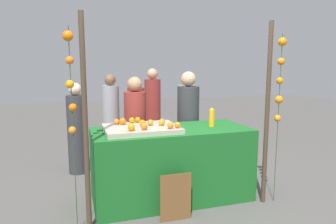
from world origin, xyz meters
TOP-DOWN VIEW (x-y plane):
  - ground_plane at (0.00, 0.00)m, footprint 24.00×24.00m
  - stall_counter at (0.00, 0.00)m, footprint 2.04×0.89m
  - orange_tray at (-0.40, -0.02)m, footprint 0.92×0.69m
  - orange_0 at (-0.15, -0.05)m, footprint 0.08×0.08m
  - orange_1 at (-0.28, 0.01)m, footprint 0.07×0.07m
  - orange_2 at (-0.58, -0.25)m, footprint 0.08×0.08m
  - orange_3 at (-0.42, -0.24)m, footprint 0.08×0.08m
  - orange_4 at (-0.61, 0.17)m, footprint 0.09×0.09m
  - orange_5 at (-0.68, 0.20)m, footprint 0.07×0.07m
  - orange_6 at (-0.01, -0.25)m, footprint 0.08×0.08m
  - orange_7 at (-0.39, 0.26)m, footprint 0.07×0.07m
  - orange_8 at (-0.10, -0.27)m, footprint 0.08×0.08m
  - orange_9 at (-0.12, 0.04)m, footprint 0.08×0.08m
  - orange_10 at (-0.39, 0.00)m, footprint 0.08×0.08m
  - orange_11 at (-0.47, 0.24)m, footprint 0.08×0.08m
  - juice_bottle at (0.57, -0.02)m, footprint 0.08×0.08m
  - chalkboard_sign at (-0.15, -0.59)m, footprint 0.37×0.03m
  - vendor_left at (-0.34, 0.68)m, footprint 0.32×0.32m
  - vendor_right at (0.48, 0.63)m, footprint 0.34×0.34m
  - crowd_person_0 at (-0.50, 2.24)m, footprint 0.32×0.32m
  - crowd_person_1 at (-0.08, 1.85)m, footprint 0.31×0.31m
  - crowd_person_2 at (0.43, 2.57)m, footprint 0.34×0.34m
  - crowd_person_3 at (-1.17, 1.41)m, footprint 0.30×0.30m
  - crowd_person_4 at (0.83, 1.61)m, footprint 0.33×0.33m
  - canopy_post_left at (-1.10, -0.48)m, footprint 0.06×0.06m
  - canopy_post_right at (1.10, -0.48)m, footprint 0.06×0.06m
  - garland_strand_left at (-1.23, -0.49)m, footprint 0.11×0.10m
  - garland_strand_right at (1.25, -0.50)m, footprint 0.11×0.10m

SIDE VIEW (x-z plane):
  - ground_plane at x=0.00m, z-range 0.00..0.00m
  - chalkboard_sign at x=-0.15m, z-range -0.01..0.55m
  - stall_counter at x=0.00m, z-range 0.00..0.95m
  - crowd_person_3 at x=-1.17m, z-range -0.05..1.44m
  - crowd_person_1 at x=-0.08m, z-range -0.05..1.51m
  - vendor_left at x=-0.34m, z-range -0.06..1.54m
  - crowd_person_0 at x=-0.50m, z-range -0.06..1.54m
  - crowd_person_4 at x=0.83m, z-range -0.06..1.57m
  - vendor_right at x=0.48m, z-range -0.06..1.62m
  - crowd_person_2 at x=0.43m, z-range -0.06..1.65m
  - orange_tray at x=-0.40m, z-range 0.95..1.01m
  - orange_5 at x=-0.68m, z-range 1.01..1.08m
  - orange_7 at x=-0.39m, z-range 1.01..1.08m
  - orange_1 at x=-0.28m, z-range 1.01..1.08m
  - orange_11 at x=-0.47m, z-range 1.01..1.08m
  - orange_9 at x=-0.12m, z-range 1.01..1.08m
  - orange_6 at x=-0.01m, z-range 1.01..1.08m
  - orange_0 at x=-0.15m, z-range 1.01..1.08m
  - orange_8 at x=-0.10m, z-range 1.01..1.09m
  - orange_10 at x=-0.39m, z-range 1.01..1.09m
  - orange_3 at x=-0.42m, z-range 1.01..1.09m
  - orange_2 at x=-0.58m, z-range 1.01..1.09m
  - orange_4 at x=-0.61m, z-range 1.01..1.09m
  - juice_bottle at x=0.57m, z-range 0.94..1.19m
  - canopy_post_left at x=-1.10m, z-range 0.00..2.30m
  - canopy_post_right at x=1.10m, z-range 0.00..2.30m
  - garland_strand_right at x=1.25m, z-range 0.53..2.68m
  - garland_strand_left at x=-1.23m, z-range 0.56..2.71m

